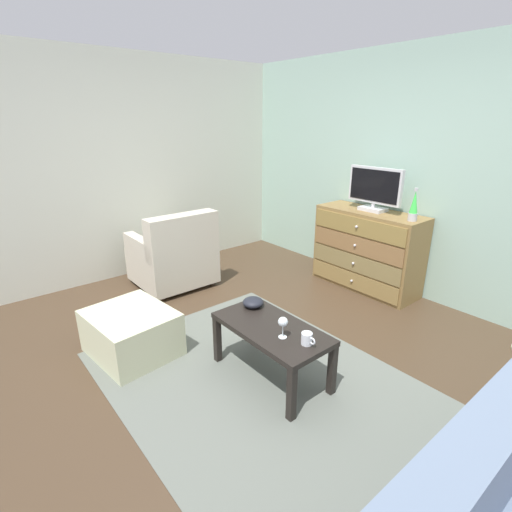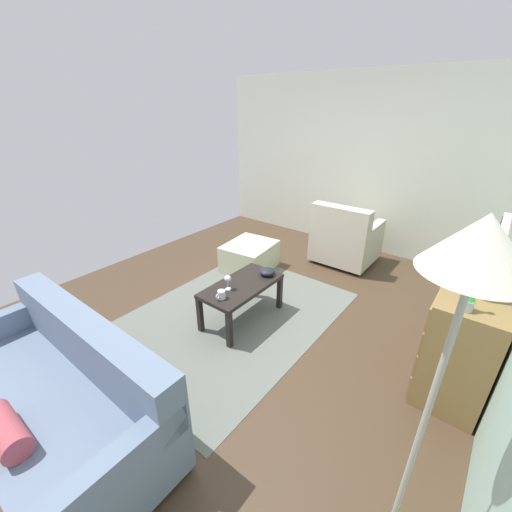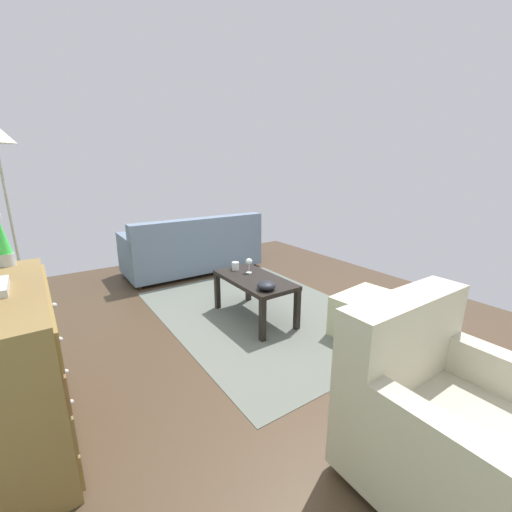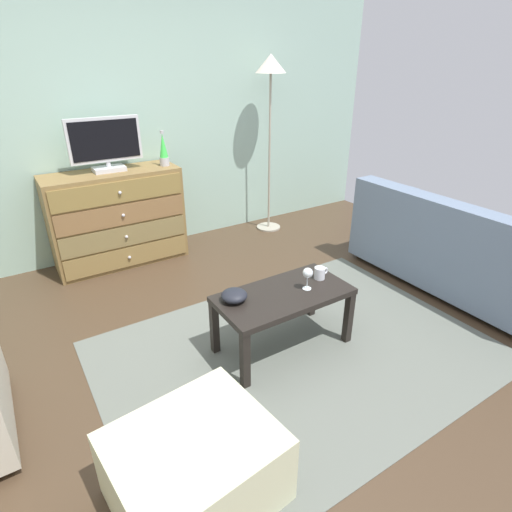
# 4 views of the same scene
# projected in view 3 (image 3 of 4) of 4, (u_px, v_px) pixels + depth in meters

# --- Properties ---
(ground_plane) EXTENTS (5.71, 4.88, 0.05)m
(ground_plane) POSITION_uv_depth(u_px,v_px,m) (257.00, 328.00, 3.26)
(ground_plane) COLOR #433222
(area_rug) EXTENTS (2.60, 1.90, 0.01)m
(area_rug) POSITION_uv_depth(u_px,v_px,m) (262.00, 313.00, 3.52)
(area_rug) COLOR #5E635B
(area_rug) RESTS_ON ground_plane
(dresser) EXTENTS (1.22, 0.49, 0.91)m
(dresser) POSITION_uv_depth(u_px,v_px,m) (12.00, 370.00, 1.79)
(dresser) COLOR olive
(dresser) RESTS_ON ground_plane
(lava_lamp) EXTENTS (0.09, 0.09, 0.33)m
(lava_lamp) POSITION_uv_depth(u_px,v_px,m) (3.00, 243.00, 2.06)
(lava_lamp) COLOR #B7B7BC
(lava_lamp) RESTS_ON dresser
(coffee_table) EXTENTS (0.91, 0.46, 0.44)m
(coffee_table) POSITION_uv_depth(u_px,v_px,m) (254.00, 284.00, 3.32)
(coffee_table) COLOR black
(coffee_table) RESTS_ON ground_plane
(wine_glass) EXTENTS (0.07, 0.07, 0.16)m
(wine_glass) POSITION_uv_depth(u_px,v_px,m) (249.00, 262.00, 3.42)
(wine_glass) COLOR silver
(wine_glass) RESTS_ON coffee_table
(mug) EXTENTS (0.11, 0.08, 0.08)m
(mug) POSITION_uv_depth(u_px,v_px,m) (235.00, 266.00, 3.54)
(mug) COLOR white
(mug) RESTS_ON coffee_table
(bowl_decorative) EXTENTS (0.17, 0.17, 0.08)m
(bowl_decorative) POSITION_uv_depth(u_px,v_px,m) (266.00, 286.00, 2.98)
(bowl_decorative) COLOR black
(bowl_decorative) RESTS_ON coffee_table
(couch_large) EXTENTS (0.85, 1.91, 0.82)m
(couch_large) POSITION_uv_depth(u_px,v_px,m) (193.00, 250.00, 4.83)
(couch_large) COLOR #332319
(couch_large) RESTS_ON ground_plane
(armchair) EXTENTS (0.80, 0.82, 0.90)m
(armchair) POSITION_uv_depth(u_px,v_px,m) (440.00, 417.00, 1.59)
(armchair) COLOR #332319
(armchair) RESTS_ON ground_plane
(ottoman) EXTENTS (0.76, 0.67, 0.38)m
(ottoman) POSITION_uv_depth(u_px,v_px,m) (379.00, 320.00, 2.96)
(ottoman) COLOR beige
(ottoman) RESTS_ON ground_plane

